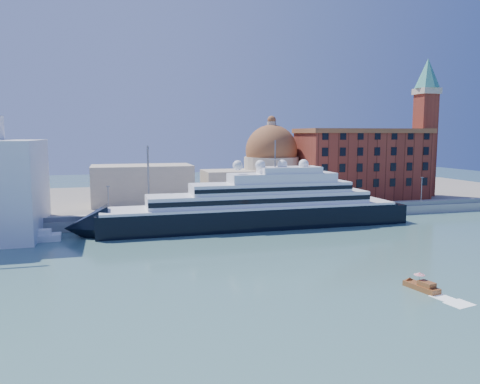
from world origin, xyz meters
name	(u,v)px	position (x,y,z in m)	size (l,w,h in m)	color
ground	(263,250)	(0.00, 0.00, 0.00)	(400.00, 400.00, 0.00)	#375F5D
quay	(224,216)	(0.00, 34.00, 1.25)	(180.00, 10.00, 2.50)	gray
land	(197,198)	(0.00, 75.00, 1.00)	(260.00, 72.00, 2.00)	slate
quay_fence	(228,212)	(0.00, 29.50, 3.10)	(180.00, 0.10, 1.20)	slate
superyacht	(244,211)	(2.52, 23.00, 4.41)	(85.51, 11.85, 25.55)	black
service_barge	(33,238)	(-46.08, 21.02, 0.78)	(12.24, 4.57, 2.72)	white
water_taxi	(422,286)	(15.37, -29.62, 0.65)	(2.98, 5.97, 2.71)	brown
warehouse	(362,163)	(52.00, 52.00, 13.79)	(43.00, 19.00, 23.25)	maroon
campanile	(425,119)	(76.00, 52.00, 28.76)	(8.40, 8.40, 47.00)	maroon
church	(226,173)	(6.39, 57.72, 10.91)	(66.00, 18.00, 25.50)	beige
lamp_posts	(178,187)	(-12.67, 32.27, 9.84)	(120.80, 2.40, 18.00)	slate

